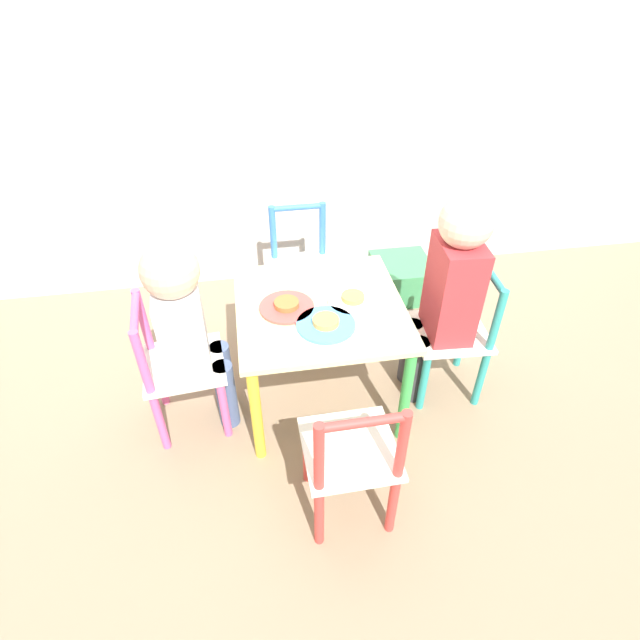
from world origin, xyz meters
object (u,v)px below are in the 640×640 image
at_px(plate_front, 326,324).
at_px(chair_red, 351,459).
at_px(chair_teal, 455,335).
at_px(chair_pink, 178,369).
at_px(kids_table, 320,320).
at_px(child_left, 187,322).
at_px(plate_left, 287,306).
at_px(plate_right, 353,300).
at_px(storage_bin, 401,278).
at_px(child_right, 449,284).
at_px(chair_blue, 301,270).

bearing_deg(plate_front, chair_red, -89.06).
xyz_separation_m(chair_teal, chair_pink, (-0.98, -0.01, 0.00)).
bearing_deg(plate_front, chair_pink, 172.32).
relative_size(kids_table, child_left, 0.77).
height_order(child_left, plate_left, child_left).
xyz_separation_m(plate_right, storage_bin, (0.38, 0.60, -0.35)).
relative_size(chair_pink, child_left, 0.72).
xyz_separation_m(plate_right, plate_front, (-0.11, -0.11, -0.00)).
xyz_separation_m(child_right, plate_front, (-0.43, -0.08, -0.04)).
height_order(kids_table, plate_left, plate_left).
height_order(chair_pink, plate_left, chair_pink).
relative_size(chair_red, plate_right, 3.07).
relative_size(chair_teal, storage_bin, 1.88).
height_order(kids_table, chair_red, chair_red).
bearing_deg(chair_red, storage_bin, -114.87).
bearing_deg(chair_red, child_left, -46.78).
distance_m(child_right, plate_front, 0.44).
xyz_separation_m(chair_blue, child_left, (-0.43, -0.53, 0.19)).
relative_size(kids_table, plate_left, 3.06).
relative_size(child_left, plate_left, 3.97).
bearing_deg(chair_blue, chair_red, -89.60).
bearing_deg(chair_teal, child_left, -85.85).
xyz_separation_m(chair_blue, plate_right, (0.11, -0.49, 0.18)).
distance_m(kids_table, child_left, 0.44).
distance_m(child_right, plate_left, 0.55).
xyz_separation_m(plate_left, storage_bin, (0.61, 0.60, -0.35)).
bearing_deg(child_right, storage_bin, 177.97).
height_order(child_right, plate_left, child_right).
bearing_deg(chair_red, plate_left, -77.29).
xyz_separation_m(kids_table, chair_teal, (0.49, -0.03, -0.11)).
xyz_separation_m(kids_table, plate_right, (0.11, 0.00, 0.07)).
bearing_deg(child_right, chair_pink, -85.28).
bearing_deg(kids_table, chair_pink, -174.73).
distance_m(chair_teal, chair_blue, 0.72).
bearing_deg(chair_pink, chair_blue, -47.67).
bearing_deg(chair_pink, plate_right, -90.97).
distance_m(chair_teal, chair_red, 0.67).
height_order(chair_teal, chair_pink, same).
distance_m(chair_pink, plate_left, 0.42).
bearing_deg(child_right, chair_teal, 90.00).
distance_m(kids_table, plate_left, 0.13).
height_order(plate_right, storage_bin, plate_right).
bearing_deg(chair_red, chair_pink, -42.73).
relative_size(plate_right, plate_left, 0.93).
xyz_separation_m(chair_blue, plate_left, (-0.11, -0.49, 0.18)).
bearing_deg(child_left, plate_front, -104.73).
xyz_separation_m(chair_red, chair_blue, (-0.01, 0.99, 0.00)).
xyz_separation_m(kids_table, plate_front, (-0.00, -0.11, 0.07)).
xyz_separation_m(kids_table, plate_left, (-0.11, 0.00, 0.07)).
relative_size(kids_table, chair_teal, 1.08).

